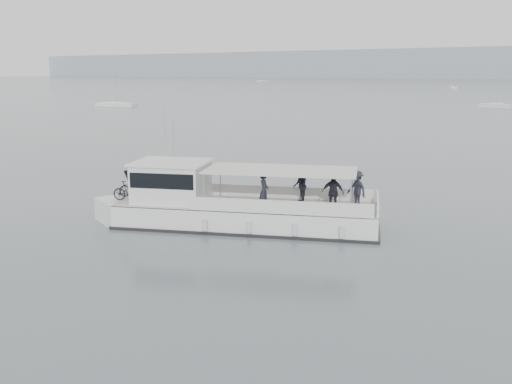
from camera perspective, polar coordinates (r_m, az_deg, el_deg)
The scene contains 2 objects.
ground at distance 22.29m, azimuth 8.50°, elevation -5.26°, with size 1400.00×1400.00×0.00m, color #505A5E.
tour_boat at distance 24.57m, azimuth -3.50°, elevation -1.43°, with size 12.27×7.08×5.29m.
Camera 1 is at (8.86, -19.38, 6.54)m, focal length 40.00 mm.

